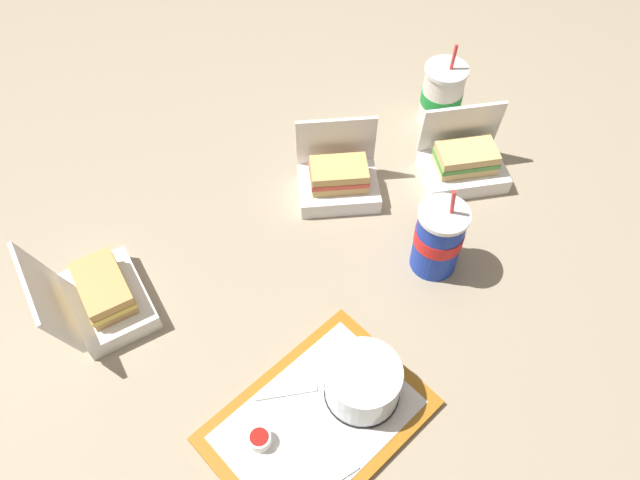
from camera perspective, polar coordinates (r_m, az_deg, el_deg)
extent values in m
plane|color=gray|center=(1.30, -1.80, -1.90)|extent=(3.20, 3.20, 0.00)
cube|color=#A56619|center=(1.13, -0.17, -16.21)|extent=(0.39, 0.29, 0.01)
cube|color=white|center=(1.12, -0.17, -16.09)|extent=(0.34, 0.24, 0.00)
cylinder|color=black|center=(1.14, 3.83, -13.63)|extent=(0.14, 0.14, 0.01)
cylinder|color=#BC7084|center=(1.11, 3.92, -12.98)|extent=(0.10, 0.10, 0.06)
cylinder|color=silver|center=(1.10, 3.95, -12.77)|extent=(0.13, 0.13, 0.08)
cylinder|color=white|center=(1.10, -5.54, -17.68)|extent=(0.04, 0.04, 0.02)
cylinder|color=#9E140F|center=(1.09, -5.58, -17.51)|extent=(0.03, 0.03, 0.01)
cube|color=white|center=(1.10, -0.20, -19.36)|extent=(0.12, 0.12, 0.00)
cube|color=white|center=(1.14, -3.10, -13.75)|extent=(0.09, 0.08, 0.00)
cube|color=white|center=(1.29, -18.67, -5.28)|extent=(0.19, 0.23, 0.04)
cube|color=white|center=(1.23, -23.63, -4.86)|extent=(0.10, 0.20, 0.13)
cube|color=tan|center=(1.26, -19.02, -4.56)|extent=(0.12, 0.15, 0.02)
cube|color=#E5C651|center=(1.25, -19.21, -4.17)|extent=(0.12, 0.16, 0.01)
cube|color=tan|center=(1.24, -19.41, -3.77)|extent=(0.12, 0.15, 0.02)
cube|color=white|center=(1.46, 12.88, 6.06)|extent=(0.22, 0.21, 0.04)
cube|color=white|center=(1.45, 12.74, 10.07)|extent=(0.16, 0.13, 0.13)
cube|color=#DBB770|center=(1.44, 13.09, 6.87)|extent=(0.15, 0.14, 0.02)
cube|color=#4C933D|center=(1.43, 13.21, 7.31)|extent=(0.15, 0.14, 0.01)
cube|color=#DBB770|center=(1.42, 13.33, 7.75)|extent=(0.15, 0.14, 0.02)
cube|color=white|center=(1.39, 1.69, 4.72)|extent=(0.22, 0.21, 0.04)
cube|color=white|center=(1.38, 1.47, 9.05)|extent=(0.14, 0.13, 0.13)
cube|color=tan|center=(1.37, 1.72, 5.55)|extent=(0.14, 0.14, 0.02)
cube|color=#D64C38|center=(1.36, 1.74, 6.00)|extent=(0.15, 0.14, 0.01)
cube|color=tan|center=(1.35, 1.75, 6.46)|extent=(0.14, 0.14, 0.02)
cylinder|color=white|center=(1.56, 11.05, 12.77)|extent=(0.10, 0.10, 0.15)
cylinder|color=#198C33|center=(1.56, 11.05, 12.78)|extent=(0.10, 0.10, 0.03)
cylinder|color=white|center=(1.51, 11.52, 14.99)|extent=(0.10, 0.10, 0.01)
cylinder|color=red|center=(1.50, 12.14, 16.03)|extent=(0.01, 0.01, 0.06)
cylinder|color=#1938B7|center=(1.25, 10.71, -0.06)|extent=(0.09, 0.09, 0.15)
cylinder|color=red|center=(1.24, 10.82, 0.38)|extent=(0.10, 0.10, 0.03)
cylinder|color=white|center=(1.19, 11.30, 2.30)|extent=(0.10, 0.10, 0.01)
cylinder|color=red|center=(1.17, 12.05, 3.40)|extent=(0.01, 0.01, 0.06)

